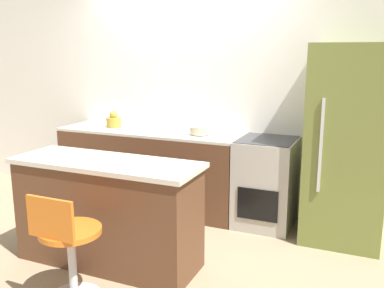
{
  "coord_description": "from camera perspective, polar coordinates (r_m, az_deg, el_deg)",
  "views": [
    {
      "loc": [
        2.02,
        -3.85,
        1.78
      ],
      "look_at": [
        0.5,
        -0.35,
        0.95
      ],
      "focal_mm": 40.0,
      "sensor_mm": 36.0,
      "label": 1
    }
  ],
  "objects": [
    {
      "name": "kettle",
      "position": [
        5.07,
        -10.4,
        3.06
      ],
      "size": [
        0.17,
        0.17,
        0.19
      ],
      "color": "#B29333",
      "rests_on": "back_counter"
    },
    {
      "name": "ground_plane",
      "position": [
        4.7,
        -4.01,
        -10.0
      ],
      "size": [
        14.0,
        14.0,
        0.0
      ],
      "primitive_type": "plane",
      "color": "#998466"
    },
    {
      "name": "wall_back",
      "position": [
        4.97,
        -0.68,
        6.75
      ],
      "size": [
        8.0,
        0.06,
        2.6
      ],
      "color": "white",
      "rests_on": "ground_plane"
    },
    {
      "name": "oven_range",
      "position": [
        4.49,
        9.79,
        -5.07
      ],
      "size": [
        0.58,
        0.63,
        0.91
      ],
      "color": "#B7B2A8",
      "rests_on": "ground_plane"
    },
    {
      "name": "refrigerator",
      "position": [
        4.23,
        19.99,
        -0.12
      ],
      "size": [
        0.71,
        0.72,
        1.85
      ],
      "color": "olive",
      "rests_on": "ground_plane"
    },
    {
      "name": "kitchen_island",
      "position": [
        3.71,
        -11.15,
        -8.9
      ],
      "size": [
        1.61,
        0.57,
        0.9
      ],
      "color": "brown",
      "rests_on": "ground_plane"
    },
    {
      "name": "back_counter",
      "position": [
        4.97,
        -5.62,
        -3.27
      ],
      "size": [
        2.12,
        0.61,
        0.91
      ],
      "color": "brown",
      "rests_on": "ground_plane"
    },
    {
      "name": "stool_chair",
      "position": [
        3.23,
        -16.12,
        -13.41
      ],
      "size": [
        0.44,
        0.44,
        0.84
      ],
      "color": "#B7B7BC",
      "rests_on": "ground_plane"
    },
    {
      "name": "mixing_bowl",
      "position": [
        4.57,
        1.04,
        1.85
      ],
      "size": [
        0.22,
        0.22,
        0.08
      ],
      "color": "#C1B28E",
      "rests_on": "back_counter"
    }
  ]
}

